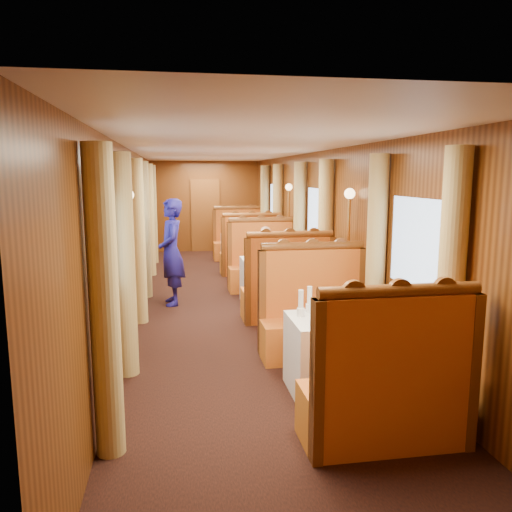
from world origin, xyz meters
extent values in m
cube|color=brown|center=(0.00, 5.97, 1.00)|extent=(0.80, 0.04, 2.00)
cube|color=white|center=(0.75, -3.50, 0.38)|extent=(1.05, 0.72, 0.75)
cube|color=#B13813|center=(0.75, -4.45, 0.23)|extent=(1.30, 0.55, 0.45)
cube|color=#B13813|center=(0.75, -4.67, 0.85)|extent=(1.30, 0.12, 0.80)
cylinder|color=brown|center=(0.75, -4.67, 1.29)|extent=(1.23, 0.10, 0.10)
cube|color=#B13813|center=(0.75, -2.55, 0.23)|extent=(1.30, 0.55, 0.45)
cube|color=#B13813|center=(0.75, -2.33, 0.85)|extent=(1.30, 0.12, 0.80)
cylinder|color=brown|center=(0.75, -2.33, 1.29)|extent=(1.23, 0.10, 0.10)
cube|color=white|center=(0.75, 0.00, 0.38)|extent=(1.05, 0.72, 0.75)
cube|color=#B13813|center=(0.75, -0.95, 0.23)|extent=(1.30, 0.55, 0.45)
cube|color=#B13813|center=(0.75, -1.17, 0.85)|extent=(1.30, 0.12, 0.80)
cylinder|color=brown|center=(0.75, -1.17, 1.29)|extent=(1.23, 0.10, 0.10)
cube|color=#B13813|center=(0.75, 0.95, 0.23)|extent=(1.30, 0.55, 0.45)
cube|color=#B13813|center=(0.75, 1.17, 0.85)|extent=(1.30, 0.12, 0.80)
cylinder|color=brown|center=(0.75, 1.17, 1.29)|extent=(1.23, 0.10, 0.10)
cube|color=white|center=(0.75, 3.50, 0.38)|extent=(1.05, 0.72, 0.75)
cube|color=#B13813|center=(0.75, 2.55, 0.23)|extent=(1.30, 0.55, 0.45)
cube|color=#B13813|center=(0.75, 2.33, 0.85)|extent=(1.30, 0.12, 0.80)
cylinder|color=brown|center=(0.75, 2.33, 1.29)|extent=(1.23, 0.10, 0.10)
cube|color=#B13813|center=(0.75, 4.45, 0.23)|extent=(1.30, 0.55, 0.45)
cube|color=#B13813|center=(0.75, 4.67, 0.85)|extent=(1.30, 0.12, 0.80)
cylinder|color=brown|center=(0.75, 4.67, 1.29)|extent=(1.23, 0.10, 0.10)
cube|color=silver|center=(0.66, -3.51, 0.76)|extent=(0.39, 0.33, 0.01)
cylinder|color=white|center=(1.07, -3.62, 0.76)|extent=(0.22, 0.22, 0.01)
cylinder|color=white|center=(0.34, -3.39, 0.79)|extent=(0.08, 0.08, 0.08)
cylinder|color=white|center=(0.34, -3.39, 0.92)|extent=(0.05, 0.05, 0.18)
cylinder|color=white|center=(0.47, -3.25, 0.79)|extent=(0.08, 0.08, 0.08)
cylinder|color=white|center=(0.47, -3.25, 0.92)|extent=(0.05, 0.05, 0.18)
cylinder|color=silver|center=(0.73, -0.03, 0.82)|extent=(0.06, 0.06, 0.14)
cylinder|color=silver|center=(0.77, 3.50, 0.82)|extent=(0.06, 0.06, 0.14)
cylinder|color=tan|center=(-1.38, -4.28, 1.18)|extent=(0.22, 0.22, 2.35)
cylinder|color=tan|center=(-1.38, -2.72, 1.18)|extent=(0.22, 0.22, 2.35)
cylinder|color=tan|center=(1.38, -4.28, 1.18)|extent=(0.22, 0.22, 2.35)
cylinder|color=tan|center=(1.38, -2.72, 1.18)|extent=(0.22, 0.22, 2.35)
cylinder|color=tan|center=(-1.38, -0.78, 1.18)|extent=(0.22, 0.22, 2.35)
cylinder|color=tan|center=(-1.38, 0.78, 1.18)|extent=(0.22, 0.22, 2.35)
cylinder|color=tan|center=(1.38, -0.78, 1.18)|extent=(0.22, 0.22, 2.35)
cylinder|color=tan|center=(1.38, 0.78, 1.18)|extent=(0.22, 0.22, 2.35)
cylinder|color=tan|center=(-1.38, 2.72, 1.18)|extent=(0.22, 0.22, 2.35)
cylinder|color=tan|center=(-1.38, 4.28, 1.18)|extent=(0.22, 0.22, 2.35)
cylinder|color=tan|center=(1.38, 2.72, 1.18)|extent=(0.22, 0.22, 2.35)
cylinder|color=tan|center=(1.38, 4.28, 1.18)|extent=(0.22, 0.22, 2.35)
cylinder|color=#BF8C3F|center=(-1.40, -1.75, 0.93)|extent=(0.04, 0.04, 1.85)
sphere|color=#FFD18C|center=(-1.40, -1.75, 1.88)|extent=(0.14, 0.14, 0.14)
cylinder|color=#BF8C3F|center=(1.40, -1.75, 0.93)|extent=(0.04, 0.04, 1.85)
sphere|color=#FFD18C|center=(1.40, -1.75, 1.88)|extent=(0.14, 0.14, 0.14)
cylinder|color=#BF8C3F|center=(-1.40, 1.75, 0.93)|extent=(0.04, 0.04, 1.85)
sphere|color=#FFD18C|center=(-1.40, 1.75, 1.88)|extent=(0.14, 0.14, 0.14)
cylinder|color=#BF8C3F|center=(1.40, 1.75, 0.93)|extent=(0.04, 0.04, 1.85)
sphere|color=#FFD18C|center=(1.40, 1.75, 1.88)|extent=(0.14, 0.14, 0.14)
imported|color=navy|center=(-0.92, 0.19, 0.87)|extent=(0.49, 0.68, 1.75)
cube|color=beige|center=(0.75, 0.76, 0.75)|extent=(0.40, 0.24, 0.55)
sphere|color=tan|center=(0.75, 0.76, 1.11)|extent=(0.20, 0.20, 0.20)
cube|color=beige|center=(0.75, 0.59, 0.52)|extent=(0.36, 0.30, 0.14)
camera|label=1|loc=(-0.85, -7.98, 2.12)|focal=35.00mm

